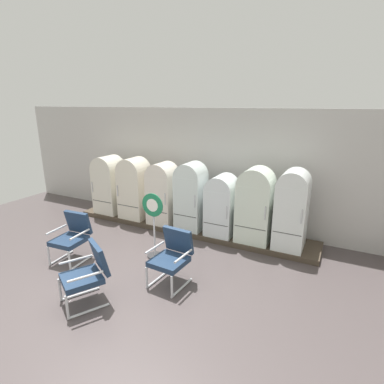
{
  "coord_description": "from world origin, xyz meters",
  "views": [
    {
      "loc": [
        3.23,
        -3.13,
        3.0
      ],
      "look_at": [
        0.24,
        2.75,
        1.06
      ],
      "focal_mm": 28.4,
      "sensor_mm": 36.0,
      "label": 1
    }
  ],
  "objects_px": {
    "refrigerator_1": "(134,186)",
    "armchair_center": "(88,272)",
    "refrigerator_4": "(222,203)",
    "refrigerator_6": "(292,207)",
    "armchair_right": "(172,255)",
    "refrigerator_5": "(255,203)",
    "sign_stand": "(154,227)",
    "armchair_left": "(72,235)",
    "refrigerator_3": "(191,194)",
    "refrigerator_0": "(109,183)",
    "refrigerator_2": "(163,192)"
  },
  "relations": [
    {
      "from": "armchair_left",
      "to": "armchair_right",
      "type": "height_order",
      "value": "same"
    },
    {
      "from": "refrigerator_2",
      "to": "armchair_left",
      "type": "xyz_separation_m",
      "value": [
        -0.69,
        -2.23,
        -0.4
      ]
    },
    {
      "from": "armchair_left",
      "to": "refrigerator_2",
      "type": "bearing_deg",
      "value": 72.73
    },
    {
      "from": "armchair_center",
      "to": "refrigerator_6",
      "type": "bearing_deg",
      "value": 51.91
    },
    {
      "from": "refrigerator_2",
      "to": "armchair_left",
      "type": "relative_size",
      "value": 1.6
    },
    {
      "from": "refrigerator_0",
      "to": "refrigerator_4",
      "type": "relative_size",
      "value": 1.13
    },
    {
      "from": "armchair_right",
      "to": "armchair_center",
      "type": "height_order",
      "value": "same"
    },
    {
      "from": "sign_stand",
      "to": "armchair_center",
      "type": "bearing_deg",
      "value": -93.18
    },
    {
      "from": "refrigerator_0",
      "to": "refrigerator_3",
      "type": "relative_size",
      "value": 0.97
    },
    {
      "from": "refrigerator_2",
      "to": "armchair_right",
      "type": "xyz_separation_m",
      "value": [
        1.46,
        -2.04,
        -0.4
      ]
    },
    {
      "from": "refrigerator_0",
      "to": "refrigerator_3",
      "type": "distance_m",
      "value": 2.5
    },
    {
      "from": "refrigerator_2",
      "to": "armchair_left",
      "type": "distance_m",
      "value": 2.37
    },
    {
      "from": "armchair_right",
      "to": "armchair_left",
      "type": "bearing_deg",
      "value": -174.97
    },
    {
      "from": "refrigerator_3",
      "to": "armchair_left",
      "type": "bearing_deg",
      "value": -123.53
    },
    {
      "from": "armchair_right",
      "to": "armchair_center",
      "type": "relative_size",
      "value": 1.0
    },
    {
      "from": "refrigerator_1",
      "to": "armchair_right",
      "type": "distance_m",
      "value": 3.12
    },
    {
      "from": "refrigerator_5",
      "to": "armchair_right",
      "type": "xyz_separation_m",
      "value": [
        -0.84,
        -2.04,
        -0.45
      ]
    },
    {
      "from": "refrigerator_3",
      "to": "refrigerator_6",
      "type": "bearing_deg",
      "value": 1.22
    },
    {
      "from": "refrigerator_3",
      "to": "armchair_left",
      "type": "xyz_separation_m",
      "value": [
        -1.47,
        -2.22,
        -0.44
      ]
    },
    {
      "from": "sign_stand",
      "to": "refrigerator_1",
      "type": "bearing_deg",
      "value": 137.27
    },
    {
      "from": "refrigerator_5",
      "to": "refrigerator_4",
      "type": "bearing_deg",
      "value": 178.11
    },
    {
      "from": "refrigerator_0",
      "to": "armchair_center",
      "type": "bearing_deg",
      "value": -53.43
    },
    {
      "from": "refrigerator_2",
      "to": "refrigerator_3",
      "type": "height_order",
      "value": "refrigerator_3"
    },
    {
      "from": "sign_stand",
      "to": "refrigerator_3",
      "type": "bearing_deg",
      "value": 86.07
    },
    {
      "from": "refrigerator_4",
      "to": "armchair_left",
      "type": "xyz_separation_m",
      "value": [
        -2.23,
        -2.26,
        -0.32
      ]
    },
    {
      "from": "armchair_right",
      "to": "sign_stand",
      "type": "distance_m",
      "value": 1.0
    },
    {
      "from": "refrigerator_5",
      "to": "refrigerator_6",
      "type": "height_order",
      "value": "refrigerator_6"
    },
    {
      "from": "refrigerator_1",
      "to": "armchair_center",
      "type": "distance_m",
      "value": 3.45
    },
    {
      "from": "refrigerator_1",
      "to": "refrigerator_6",
      "type": "distance_m",
      "value": 3.91
    },
    {
      "from": "refrigerator_0",
      "to": "refrigerator_2",
      "type": "relative_size",
      "value": 1.02
    },
    {
      "from": "armchair_left",
      "to": "refrigerator_6",
      "type": "bearing_deg",
      "value": 31.25
    },
    {
      "from": "refrigerator_2",
      "to": "armchair_center",
      "type": "height_order",
      "value": "refrigerator_2"
    },
    {
      "from": "refrigerator_3",
      "to": "armchair_right",
      "type": "xyz_separation_m",
      "value": [
        0.68,
        -2.03,
        -0.44
      ]
    },
    {
      "from": "refrigerator_0",
      "to": "armchair_center",
      "type": "height_order",
      "value": "refrigerator_0"
    },
    {
      "from": "refrigerator_1",
      "to": "refrigerator_0",
      "type": "bearing_deg",
      "value": 178.98
    },
    {
      "from": "refrigerator_1",
      "to": "armchair_center",
      "type": "height_order",
      "value": "refrigerator_1"
    },
    {
      "from": "refrigerator_0",
      "to": "refrigerator_6",
      "type": "bearing_deg",
      "value": 0.3
    },
    {
      "from": "refrigerator_3",
      "to": "armchair_right",
      "type": "relative_size",
      "value": 1.68
    },
    {
      "from": "refrigerator_5",
      "to": "armchair_right",
      "type": "relative_size",
      "value": 1.71
    },
    {
      "from": "refrigerator_1",
      "to": "refrigerator_5",
      "type": "relative_size",
      "value": 0.97
    },
    {
      "from": "refrigerator_5",
      "to": "sign_stand",
      "type": "xyz_separation_m",
      "value": [
        -1.62,
        -1.43,
        -0.31
      ]
    },
    {
      "from": "refrigerator_6",
      "to": "armchair_left",
      "type": "height_order",
      "value": "refrigerator_6"
    },
    {
      "from": "refrigerator_5",
      "to": "refrigerator_1",
      "type": "bearing_deg",
      "value": 180.0
    },
    {
      "from": "refrigerator_5",
      "to": "refrigerator_6",
      "type": "distance_m",
      "value": 0.74
    },
    {
      "from": "armchair_left",
      "to": "armchair_center",
      "type": "xyz_separation_m",
      "value": [
        1.28,
        -0.87,
        0.0
      ]
    },
    {
      "from": "armchair_left",
      "to": "armchair_right",
      "type": "bearing_deg",
      "value": 5.03
    },
    {
      "from": "armchair_left",
      "to": "armchair_right",
      "type": "xyz_separation_m",
      "value": [
        2.16,
        0.19,
        0.0
      ]
    },
    {
      "from": "refrigerator_1",
      "to": "armchair_right",
      "type": "bearing_deg",
      "value": -41.28
    },
    {
      "from": "refrigerator_4",
      "to": "armchair_left",
      "type": "height_order",
      "value": "refrigerator_4"
    },
    {
      "from": "refrigerator_4",
      "to": "refrigerator_6",
      "type": "relative_size",
      "value": 0.84
    }
  ]
}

